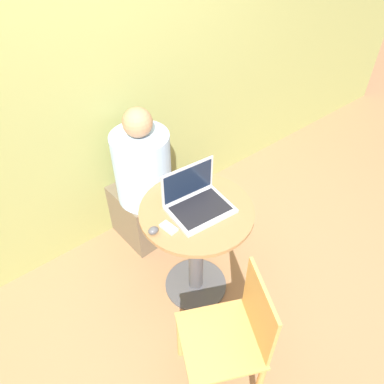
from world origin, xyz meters
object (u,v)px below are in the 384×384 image
Objects in this scene: laptop at (197,201)px; chair_empty at (232,337)px; cell_phone at (169,228)px; person_seated at (140,188)px.

laptop is 0.44× the size of chair_empty.
laptop is 3.49× the size of cell_phone.
laptop is 0.32× the size of person_seated.
cell_phone is (-0.23, -0.04, -0.04)m from laptop.
chair_empty is at bearing -112.99° from laptop.
laptop is 0.73m from person_seated.
cell_phone is 0.13× the size of chair_empty.
chair_empty is at bearing -93.01° from cell_phone.
chair_empty is (-0.26, -0.62, -0.37)m from laptop.
cell_phone is at bearing 86.99° from chair_empty.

